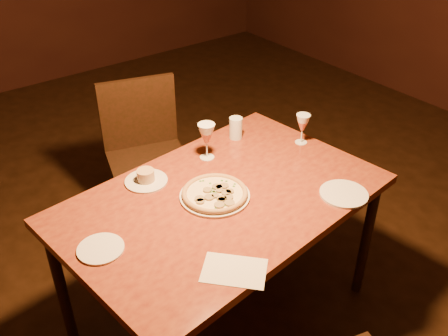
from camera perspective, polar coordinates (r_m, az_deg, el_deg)
floor at (r=2.96m, az=0.96°, el=-12.98°), size 7.00×7.00×0.00m
dining_table at (r=2.32m, az=-0.21°, el=-4.61°), size 1.56×1.10×0.78m
chair_far at (r=3.10m, az=-8.87°, el=1.84°), size 0.58×0.58×0.97m
pizza_plate at (r=2.27m, az=-1.07°, el=-2.94°), size 0.32×0.32×0.04m
ramekin_saucer at (r=2.39m, az=-8.91°, el=-1.15°), size 0.20×0.20×0.06m
wine_glass_far at (r=2.51m, az=-1.99°, el=3.07°), size 0.09×0.09×0.19m
wine_glass_right at (r=2.68m, az=8.93°, el=4.43°), size 0.08×0.08×0.17m
water_tumbler at (r=2.71m, az=1.36°, el=4.61°), size 0.07×0.07×0.12m
side_plate_left at (r=2.06m, az=-13.91°, el=-8.95°), size 0.19×0.19×0.01m
side_plate_near at (r=2.35m, az=13.54°, el=-2.90°), size 0.22×0.22×0.01m
menu_card at (r=1.92m, az=1.17°, el=-11.62°), size 0.28×0.29×0.00m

